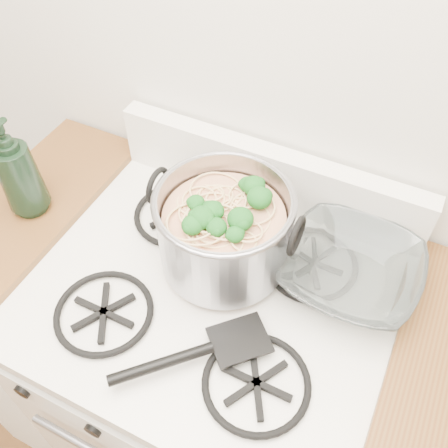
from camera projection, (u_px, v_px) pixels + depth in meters
gas_range at (214, 382)px, 1.41m from camera, size 0.76×0.66×0.92m
counter_left at (69, 308)px, 1.54m from camera, size 0.25×0.65×0.92m
stock_pot at (224, 230)px, 1.03m from camera, size 0.32×0.29×0.19m
spatula at (240, 338)px, 0.95m from camera, size 0.42×0.42×0.02m
glass_bowl at (348, 275)px, 1.05m from camera, size 0.12×0.12×0.03m
bottle at (17, 169)px, 1.10m from camera, size 0.10×0.10×0.25m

